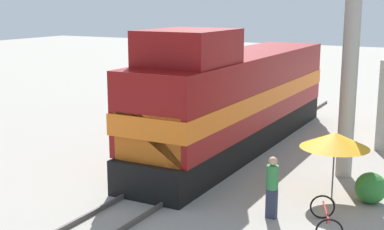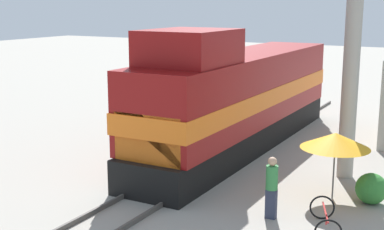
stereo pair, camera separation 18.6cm
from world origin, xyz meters
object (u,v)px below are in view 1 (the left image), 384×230
vendor_umbrella (335,140)px  bicycle (326,218)px  person_bystander (272,185)px  utility_pole (352,31)px  locomotive (235,98)px

vendor_umbrella → bicycle: 3.03m
vendor_umbrella → person_bystander: 2.81m
utility_pole → bicycle: bearing=-82.6°
utility_pole → vendor_umbrella: 4.00m
vendor_umbrella → bicycle: bearing=-79.9°
locomotive → bicycle: (5.48, -6.39, -1.80)m
utility_pole → vendor_umbrella: (0.18, -2.36, -3.23)m
utility_pole → person_bystander: size_ratio=5.60×
utility_pole → person_bystander: (-0.95, -4.78, -4.11)m
person_bystander → bicycle: size_ratio=0.96×
vendor_umbrella → locomotive: bearing=142.8°
vendor_umbrella → person_bystander: vendor_umbrella is taller
utility_pole → vendor_umbrella: utility_pole is taller
vendor_umbrella → person_bystander: bearing=-115.1°
vendor_umbrella → bicycle: vendor_umbrella is taller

